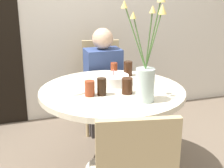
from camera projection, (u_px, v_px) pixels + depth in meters
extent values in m
cube|color=silver|center=(75.00, 0.00, 3.30)|extent=(8.00, 0.05, 2.60)
cylinder|color=beige|center=(112.00, 92.00, 2.34)|extent=(1.09, 1.09, 0.04)
cylinder|color=silver|center=(112.00, 133.00, 2.44)|extent=(0.14, 0.14, 0.64)
cube|color=beige|center=(102.00, 90.00, 3.18)|extent=(0.47, 0.47, 0.04)
cube|color=tan|center=(101.00, 62.00, 3.28)|extent=(0.38, 0.11, 0.46)
cylinder|color=tan|center=(87.00, 118.00, 3.07)|extent=(0.03, 0.03, 0.41)
cylinder|color=tan|center=(121.00, 116.00, 3.11)|extent=(0.03, 0.03, 0.41)
cylinder|color=tan|center=(86.00, 105.00, 3.39)|extent=(0.03, 0.03, 0.41)
cylinder|color=tan|center=(117.00, 104.00, 3.43)|extent=(0.03, 0.03, 0.41)
cube|color=tan|center=(138.00, 165.00, 1.41)|extent=(0.38, 0.11, 0.46)
cylinder|color=white|center=(113.00, 80.00, 2.44)|extent=(0.24, 0.24, 0.08)
cylinder|color=#E54C4C|center=(113.00, 72.00, 2.42)|extent=(0.01, 0.01, 0.04)
cylinder|color=#B2C6C1|center=(145.00, 85.00, 2.07)|extent=(0.13, 0.13, 0.22)
cylinder|color=#4C7538|center=(140.00, 42.00, 1.99)|extent=(0.09, 0.05, 0.35)
cone|color=#EFCC66|center=(133.00, 15.00, 1.94)|extent=(0.04, 0.04, 0.04)
cylinder|color=#4C7538|center=(149.00, 40.00, 1.93)|extent=(0.01, 0.09, 0.39)
cone|color=#EFCC66|center=(153.00, 9.00, 1.84)|extent=(0.04, 0.04, 0.05)
cylinder|color=#4C7538|center=(135.00, 37.00, 1.99)|extent=(0.12, 0.10, 0.41)
cone|color=#EFCC66|center=(124.00, 4.00, 1.96)|extent=(0.04, 0.04, 0.05)
cylinder|color=#4C7538|center=(153.00, 35.00, 1.94)|extent=(0.07, 0.07, 0.45)
cylinder|color=#4C7538|center=(154.00, 39.00, 1.99)|extent=(0.11, 0.02, 0.38)
cone|color=#EFCC66|center=(162.00, 9.00, 1.96)|extent=(0.06, 0.06, 0.06)
cylinder|color=silver|center=(74.00, 91.00, 2.27)|extent=(0.16, 0.16, 0.01)
cylinder|color=maroon|center=(114.00, 68.00, 2.71)|extent=(0.06, 0.06, 0.10)
cylinder|color=#33190C|center=(128.00, 69.00, 2.66)|extent=(0.07, 0.07, 0.12)
cylinder|color=black|center=(102.00, 87.00, 2.19)|extent=(0.07, 0.07, 0.12)
cylinder|color=#33190C|center=(127.00, 86.00, 2.22)|extent=(0.08, 0.08, 0.11)
cylinder|color=maroon|center=(90.00, 88.00, 2.18)|extent=(0.07, 0.07, 0.11)
cube|color=#383333|center=(103.00, 111.00, 3.17)|extent=(0.31, 0.24, 0.45)
cube|color=#33477F|center=(103.00, 70.00, 3.04)|extent=(0.34, 0.24, 0.42)
sphere|color=#D1A889|center=(103.00, 39.00, 2.94)|extent=(0.20, 0.20, 0.20)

